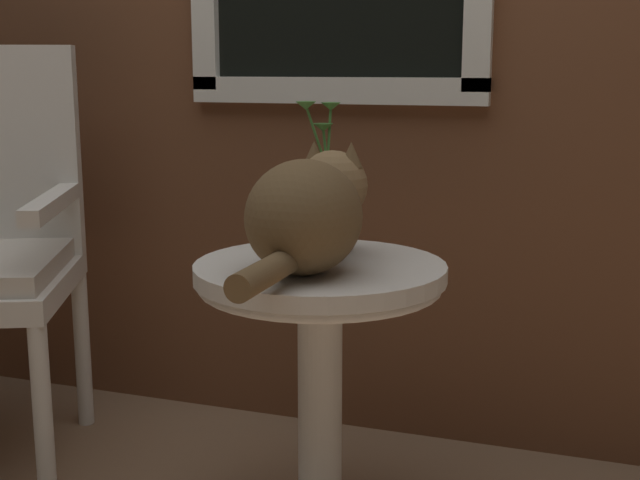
% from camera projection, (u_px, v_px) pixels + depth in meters
% --- Properties ---
extents(wicker_side_table, '(0.53, 0.53, 0.61)m').
position_uv_depth(wicker_side_table, '(320.00, 346.00, 1.83)').
color(wicker_side_table, silver).
rests_on(wicker_side_table, ground_plane).
extents(cat, '(0.23, 0.56, 0.25)m').
position_uv_depth(cat, '(309.00, 211.00, 1.71)').
color(cat, brown).
rests_on(cat, wicker_side_table).
extents(pewter_vase_with_ivy, '(0.15, 0.15, 0.33)m').
position_uv_depth(pewter_vase_with_ivy, '(327.00, 207.00, 1.89)').
color(pewter_vase_with_ivy, '#99999E').
rests_on(pewter_vase_with_ivy, wicker_side_table).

